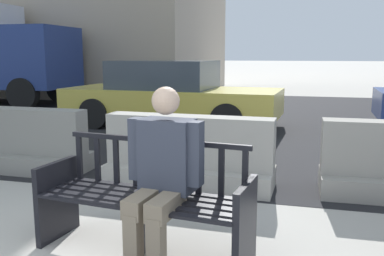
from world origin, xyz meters
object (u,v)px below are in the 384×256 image
Objects in this scene: car_taxi_near at (170,94)px; street_bench at (144,203)px; seated_person at (162,171)px; jersey_barrier_left at (17,145)px; jersey_barrier_centre at (189,157)px.

street_bench is at bearing -74.19° from car_taxi_near.
seated_person is 0.28× the size of car_taxi_near.
car_taxi_near is at bearing 107.18° from seated_person.
car_taxi_near is at bearing 76.96° from jersey_barrier_left.
car_taxi_near is at bearing 110.68° from jersey_barrier_centre.
jersey_barrier_left is at bearing 144.55° from seated_person.
jersey_barrier_centre is at bearing 93.85° from street_bench.
jersey_barrier_left is (-2.74, 1.95, -0.35)m from seated_person.
seated_person is 0.65× the size of jersey_barrier_centre.
car_taxi_near is (-1.65, 5.83, 0.29)m from street_bench.
jersey_barrier_left is at bearing 143.85° from street_bench.
street_bench is 1.78m from jersey_barrier_centre.
seated_person reaches higher than jersey_barrier_centre.
street_bench is 0.37× the size of car_taxi_near.
seated_person is 6.18m from car_taxi_near.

